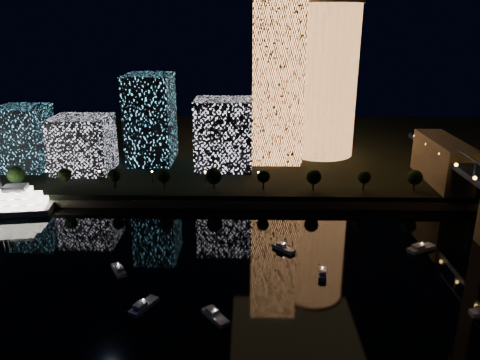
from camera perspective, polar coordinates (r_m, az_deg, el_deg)
name	(u,v)px	position (r m, az deg, el deg)	size (l,w,h in m)	color
ground	(317,342)	(114.07, 9.37, -18.95)	(520.00, 520.00, 0.00)	black
far_bank	(278,149)	(258.41, 4.67, 3.79)	(420.00, 160.00, 5.00)	black
seawall	(289,203)	(184.76, 6.01, -2.82)	(420.00, 6.00, 3.00)	#6B5E4C
tower_cylindrical	(324,80)	(236.80, 10.18, 11.96)	(34.00, 34.00, 74.01)	#FF9A51
tower_rectangular	(277,84)	(222.52, 4.54, 11.62)	(23.01, 23.01, 73.20)	#FF9A51
midrise_blocks	(132,131)	(220.82, -13.00, 5.82)	(113.18, 41.44, 41.26)	white
motorboats	(276,309)	(122.28, 4.46, -15.36)	(115.81, 75.20, 2.78)	silver
esplanade_trees	(204,176)	(187.54, -4.38, 0.48)	(166.44, 6.89, 8.95)	black
street_lamps	(205,175)	(193.68, -4.27, 0.63)	(132.70, 0.70, 5.65)	black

